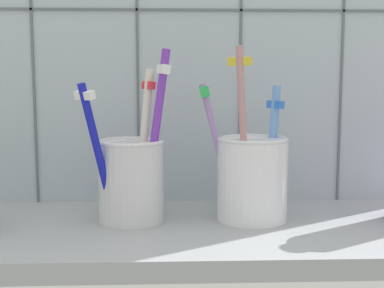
% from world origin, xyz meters
% --- Properties ---
extents(counter_slab, '(0.64, 0.22, 0.02)m').
position_xyz_m(counter_slab, '(0.00, 0.00, 0.01)').
color(counter_slab, '#9EA3A8').
rests_on(counter_slab, ground).
extents(tile_wall_back, '(0.64, 0.02, 0.45)m').
position_xyz_m(tile_wall_back, '(0.00, 0.12, 0.23)').
color(tile_wall_back, '#B2C1CC').
rests_on(tile_wall_back, ground).
extents(toothbrush_cup_left, '(0.10, 0.09, 0.19)m').
position_xyz_m(toothbrush_cup_left, '(-0.07, 0.02, 0.07)').
color(toothbrush_cup_left, silver).
rests_on(toothbrush_cup_left, counter_slab).
extents(toothbrush_cup_right, '(0.10, 0.08, 0.19)m').
position_xyz_m(toothbrush_cup_right, '(0.07, 0.02, 0.07)').
color(toothbrush_cup_right, white).
rests_on(toothbrush_cup_right, counter_slab).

